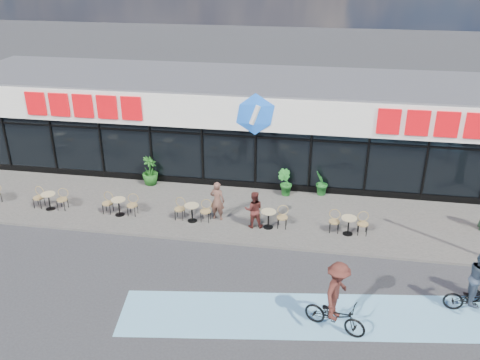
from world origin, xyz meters
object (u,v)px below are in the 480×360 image
object	(u,v)px
potted_plant_mid	(285,183)
patron_right	(254,209)
potted_plant_left	(150,171)
potted_plant_right	(321,183)
patron_left	(217,201)
cyclist_a	(477,290)

from	to	relation	value
potted_plant_mid	patron_right	distance (m)	3.29
potted_plant_left	potted_plant_right	size ratio (longest dim) A/B	1.14
patron_right	patron_left	bearing A→B (deg)	-23.29
potted_plant_mid	patron_right	bearing A→B (deg)	-107.46
patron_right	potted_plant_left	bearing A→B (deg)	-39.86
patron_left	cyclist_a	distance (m)	10.12
potted_plant_left	patron_right	bearing A→B (deg)	-30.60
potted_plant_mid	patron_right	world-z (taller)	patron_right
potted_plant_left	potted_plant_right	distance (m)	8.07
patron_right	cyclist_a	distance (m)	8.54
patron_right	potted_plant_mid	bearing A→B (deg)	-116.72
patron_left	potted_plant_right	bearing A→B (deg)	-136.10
patron_right	cyclist_a	world-z (taller)	cyclist_a
potted_plant_left	potted_plant_mid	world-z (taller)	potted_plant_left
potted_plant_right	patron_right	bearing A→B (deg)	-128.19
potted_plant_right	cyclist_a	xyz separation A→B (m)	(4.90, -7.38, 0.19)
potted_plant_right	patron_left	xyz separation A→B (m)	(-4.20, -2.95, 0.25)
potted_plant_left	patron_right	distance (m)	6.32
potted_plant_right	cyclist_a	size ratio (longest dim) A/B	0.54
patron_right	cyclist_a	size ratio (longest dim) A/B	0.70
patron_right	cyclist_a	xyz separation A→B (m)	(7.52, -4.04, 0.01)
potted_plant_left	patron_left	world-z (taller)	patron_left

